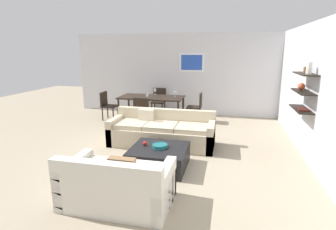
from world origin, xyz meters
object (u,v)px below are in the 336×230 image
object	(u,v)px
sofa_beige	(162,132)
dining_table	(151,99)
coffee_table	(159,157)
wine_glass_head	(155,90)
apple_on_coffee_table	(145,143)
dining_chair_right_far	(197,105)
dining_chair_head	(159,99)
decorative_bowl	(160,146)
wine_glass_right_far	(175,93)
dining_chair_left_near	(107,104)
dining_chair_foot	(143,111)
loveseat_white	(117,185)
wine_glass_foot	(147,95)

from	to	relation	value
sofa_beige	dining_table	xyz separation A→B (m)	(-0.86, 2.06, 0.39)
coffee_table	wine_glass_head	world-z (taller)	wine_glass_head
sofa_beige	dining_table	world-z (taller)	sofa_beige
apple_on_coffee_table	dining_chair_right_far	xyz separation A→B (m)	(0.58, 3.41, 0.08)
dining_chair_head	sofa_beige	bearing A→B (deg)	-73.70
decorative_bowl	apple_on_coffee_table	xyz separation A→B (m)	(-0.31, 0.05, 0.00)
coffee_table	wine_glass_right_far	size ratio (longest dim) A/B	5.99
sofa_beige	dining_table	size ratio (longest dim) A/B	1.21
sofa_beige	decorative_bowl	xyz separation A→B (m)	(0.26, -1.18, 0.12)
dining_chair_left_near	dining_chair_foot	bearing A→B (deg)	-25.75
sofa_beige	dining_table	bearing A→B (deg)	112.69
wine_glass_right_far	wine_glass_head	bearing A→B (deg)	157.19
dining_table	dining_chair_head	size ratio (longest dim) A/B	2.24
dining_chair_foot	dining_chair_left_near	distance (m)	1.54
sofa_beige	coffee_table	world-z (taller)	sofa_beige
dining_chair_right_far	dining_chair_left_near	xyz separation A→B (m)	(-2.78, -0.43, 0.00)
loveseat_white	apple_on_coffee_table	world-z (taller)	loveseat_white
dining_table	wine_glass_head	xyz separation A→B (m)	(-0.00, 0.42, 0.20)
dining_chair_foot	wine_glass_foot	xyz separation A→B (m)	(-0.00, 0.47, 0.36)
decorative_bowl	dining_chair_right_far	xyz separation A→B (m)	(0.27, 3.46, 0.09)
sofa_beige	coffee_table	distance (m)	1.22
coffee_table	decorative_bowl	size ratio (longest dim) A/B	3.53
dining_chair_head	dining_chair_foot	bearing A→B (deg)	-90.00
loveseat_white	dining_chair_right_far	xyz separation A→B (m)	(0.53, 4.80, 0.21)
coffee_table	dining_chair_head	size ratio (longest dim) A/B	1.17
apple_on_coffee_table	dining_table	world-z (taller)	dining_table
sofa_beige	decorative_bowl	bearing A→B (deg)	-77.56
dining_chair_head	wine_glass_foot	bearing A→B (deg)	-90.00
decorative_bowl	wine_glass_head	bearing A→B (deg)	107.04
sofa_beige	loveseat_white	world-z (taller)	same
coffee_table	dining_chair_left_near	bearing A→B (deg)	129.43
decorative_bowl	dining_chair_head	size ratio (longest dim) A/B	0.33
loveseat_white	dining_chair_right_far	distance (m)	4.84
wine_glass_right_far	wine_glass_foot	bearing A→B (deg)	-143.05
sofa_beige	dining_chair_foot	distance (m)	1.47
loveseat_white	dining_table	bearing A→B (deg)	100.61
sofa_beige	dining_chair_head	world-z (taller)	dining_chair_head
dining_chair_right_far	dining_chair_head	size ratio (longest dim) A/B	1.00
coffee_table	dining_chair_head	xyz separation A→B (m)	(-1.11, 4.14, 0.31)
dining_chair_foot	dining_chair_left_near	world-z (taller)	same
dining_chair_right_far	dining_chair_left_near	world-z (taller)	same
wine_glass_foot	wine_glass_head	distance (m)	0.84
dining_table	dining_chair_head	distance (m)	0.91
dining_table	wine_glass_foot	world-z (taller)	wine_glass_foot
wine_glass_foot	wine_glass_head	world-z (taller)	wine_glass_head
dining_table	wine_glass_head	bearing A→B (deg)	90.00
dining_table	wine_glass_right_far	bearing A→B (deg)	9.41
dining_chair_foot	dining_chair_head	world-z (taller)	same
dining_chair_right_far	dining_chair_head	distance (m)	1.54
apple_on_coffee_table	dining_chair_left_near	bearing A→B (deg)	126.53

